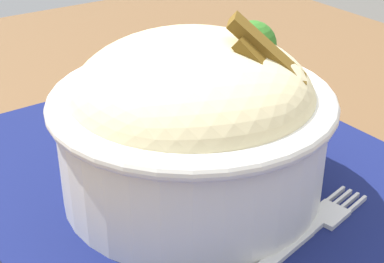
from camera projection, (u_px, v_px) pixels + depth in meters
name	position (u px, v px, depth m)	size (l,w,h in m)	color
placemat	(222.00, 194.00, 0.44)	(0.46, 0.33, 0.00)	#11194C
bowl	(193.00, 119.00, 0.42)	(0.22, 0.22, 0.14)	silver
fork	(313.00, 227.00, 0.40)	(0.04, 0.13, 0.00)	silver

